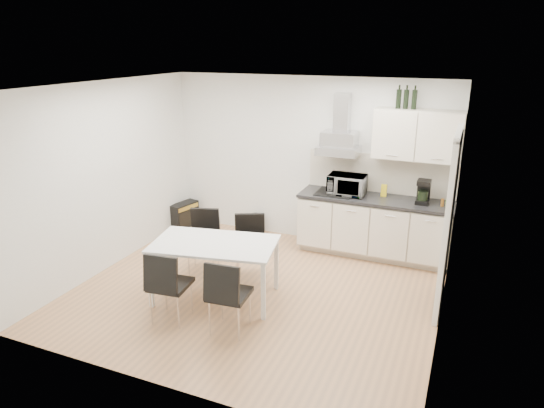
{
  "coord_description": "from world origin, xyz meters",
  "views": [
    {
      "loc": [
        2.35,
        -5.09,
        3.07
      ],
      "look_at": [
        0.08,
        0.34,
        1.1
      ],
      "focal_mm": 32.0,
      "sensor_mm": 36.0,
      "label": 1
    }
  ],
  "objects_px": {
    "chair_far_left": "(203,242)",
    "guitar_amp": "(184,215)",
    "floor_speaker": "(258,223)",
    "chair_near_right": "(229,295)",
    "dining_table": "(214,248)",
    "kitchenette": "(378,203)",
    "chair_far_right": "(250,249)",
    "chair_near_left": "(171,285)"
  },
  "relations": [
    {
      "from": "kitchenette",
      "to": "chair_far_left",
      "type": "relative_size",
      "value": 2.86
    },
    {
      "from": "kitchenette",
      "to": "chair_near_left",
      "type": "bearing_deg",
      "value": -123.77
    },
    {
      "from": "chair_near_right",
      "to": "guitar_amp",
      "type": "bearing_deg",
      "value": 126.27
    },
    {
      "from": "chair_near_left",
      "to": "guitar_amp",
      "type": "distance_m",
      "value": 3.03
    },
    {
      "from": "dining_table",
      "to": "kitchenette",
      "type": "bearing_deg",
      "value": 41.61
    },
    {
      "from": "floor_speaker",
      "to": "chair_near_right",
      "type": "bearing_deg",
      "value": -82.83
    },
    {
      "from": "kitchenette",
      "to": "guitar_amp",
      "type": "distance_m",
      "value": 3.37
    },
    {
      "from": "chair_near_left",
      "to": "floor_speaker",
      "type": "bearing_deg",
      "value": 87.8
    },
    {
      "from": "dining_table",
      "to": "chair_far_left",
      "type": "xyz_separation_m",
      "value": [
        -0.52,
        0.58,
        -0.24
      ]
    },
    {
      "from": "floor_speaker",
      "to": "kitchenette",
      "type": "bearing_deg",
      "value": -15.67
    },
    {
      "from": "chair_far_left",
      "to": "dining_table",
      "type": "bearing_deg",
      "value": 114.28
    },
    {
      "from": "dining_table",
      "to": "chair_far_left",
      "type": "distance_m",
      "value": 0.81
    },
    {
      "from": "chair_far_right",
      "to": "chair_near_right",
      "type": "relative_size",
      "value": 1.0
    },
    {
      "from": "chair_far_right",
      "to": "floor_speaker",
      "type": "xyz_separation_m",
      "value": [
        -0.6,
        1.6,
        -0.28
      ]
    },
    {
      "from": "kitchenette",
      "to": "guitar_amp",
      "type": "relative_size",
      "value": 4.57
    },
    {
      "from": "kitchenette",
      "to": "floor_speaker",
      "type": "xyz_separation_m",
      "value": [
        -2.01,
        0.17,
        -0.67
      ]
    },
    {
      "from": "kitchenette",
      "to": "dining_table",
      "type": "height_order",
      "value": "kitchenette"
    },
    {
      "from": "kitchenette",
      "to": "floor_speaker",
      "type": "height_order",
      "value": "kitchenette"
    },
    {
      "from": "dining_table",
      "to": "chair_far_right",
      "type": "relative_size",
      "value": 1.85
    },
    {
      "from": "kitchenette",
      "to": "chair_near_right",
      "type": "relative_size",
      "value": 2.86
    },
    {
      "from": "dining_table",
      "to": "chair_far_right",
      "type": "distance_m",
      "value": 0.7
    },
    {
      "from": "guitar_amp",
      "to": "dining_table",
      "type": "bearing_deg",
      "value": -35.88
    },
    {
      "from": "dining_table",
      "to": "chair_near_right",
      "type": "bearing_deg",
      "value": -60.15
    },
    {
      "from": "kitchenette",
      "to": "dining_table",
      "type": "relative_size",
      "value": 1.55
    },
    {
      "from": "chair_near_left",
      "to": "guitar_amp",
      "type": "bearing_deg",
      "value": 113.5
    },
    {
      "from": "guitar_amp",
      "to": "floor_speaker",
      "type": "bearing_deg",
      "value": 24.11
    },
    {
      "from": "chair_far_left",
      "to": "guitar_amp",
      "type": "bearing_deg",
      "value": -66.53
    },
    {
      "from": "kitchenette",
      "to": "floor_speaker",
      "type": "relative_size",
      "value": 8.0
    },
    {
      "from": "chair_near_right",
      "to": "floor_speaker",
      "type": "xyz_separation_m",
      "value": [
        -0.92,
        2.82,
        -0.28
      ]
    },
    {
      "from": "dining_table",
      "to": "chair_near_left",
      "type": "bearing_deg",
      "value": -119.98
    },
    {
      "from": "chair_near_left",
      "to": "guitar_amp",
      "type": "relative_size",
      "value": 1.6
    },
    {
      "from": "dining_table",
      "to": "chair_far_left",
      "type": "bearing_deg",
      "value": 120.64
    },
    {
      "from": "kitchenette",
      "to": "chair_near_right",
      "type": "height_order",
      "value": "kitchenette"
    },
    {
      "from": "kitchenette",
      "to": "dining_table",
      "type": "bearing_deg",
      "value": -127.54
    },
    {
      "from": "dining_table",
      "to": "floor_speaker",
      "type": "xyz_separation_m",
      "value": [
        -0.42,
        2.24,
        -0.52
      ]
    },
    {
      "from": "chair_near_left",
      "to": "floor_speaker",
      "type": "height_order",
      "value": "chair_near_left"
    },
    {
      "from": "chair_far_left",
      "to": "chair_far_right",
      "type": "distance_m",
      "value": 0.7
    },
    {
      "from": "kitchenette",
      "to": "chair_far_left",
      "type": "height_order",
      "value": "kitchenette"
    },
    {
      "from": "kitchenette",
      "to": "chair_near_left",
      "type": "relative_size",
      "value": 2.86
    },
    {
      "from": "kitchenette",
      "to": "dining_table",
      "type": "xyz_separation_m",
      "value": [
        -1.59,
        -2.07,
        -0.15
      ]
    },
    {
      "from": "kitchenette",
      "to": "chair_far_right",
      "type": "distance_m",
      "value": 2.05
    },
    {
      "from": "chair_far_left",
      "to": "floor_speaker",
      "type": "relative_size",
      "value": 2.79
    }
  ]
}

